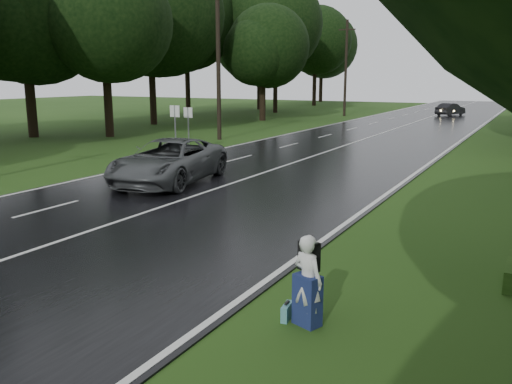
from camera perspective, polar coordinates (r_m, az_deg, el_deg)
ground at (r=14.42m, az=-19.79°, el=-4.94°), size 160.00×160.00×0.00m
road at (r=31.16m, az=8.62°, el=4.62°), size 12.00×140.00×0.04m
lane_center at (r=31.15m, az=8.62°, el=4.66°), size 0.12×140.00×0.01m
grey_car at (r=20.95m, az=-9.33°, el=3.29°), size 3.78×6.43×1.68m
far_car at (r=61.08m, az=20.15°, el=8.33°), size 2.71×4.20×1.31m
hitchhiker at (r=8.98m, az=5.58°, el=-9.74°), size 0.67×0.64×1.57m
suitcase at (r=9.35m, az=3.34°, el=-12.71°), size 0.17×0.40×0.28m
utility_pole_mid at (r=35.62m, az=-3.95°, el=5.64°), size 1.80×0.28×9.95m
utility_pole_far at (r=58.20m, az=9.44°, el=8.06°), size 1.80×0.28×9.89m
road_sign_a at (r=29.56m, az=-8.58°, el=4.17°), size 0.62×0.10×2.58m
road_sign_b at (r=30.53m, az=-7.20°, el=4.47°), size 0.58×0.10×2.42m
tree_left_d at (r=38.74m, az=-15.39°, el=5.76°), size 8.89×8.89×13.89m
tree_left_e at (r=51.49m, az=0.70°, el=7.70°), size 7.63×7.63×11.93m
tree_left_f at (r=62.89m, az=2.07°, el=8.52°), size 11.12×11.12×17.37m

